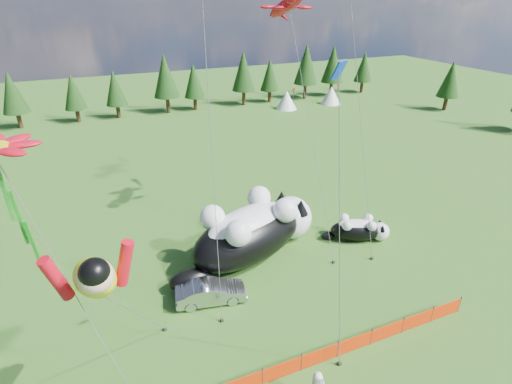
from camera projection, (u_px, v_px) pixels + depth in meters
ground at (257, 332)px, 21.05m from camera, size 160.00×160.00×0.00m
safety_fence at (282, 370)px, 18.36m from camera, size 22.06×0.06×1.10m
tree_line at (132, 88)px, 56.33m from camera, size 90.00×4.00×8.00m
festival_tents at (218, 107)px, 57.22m from camera, size 50.00×3.20×2.80m
cat_large at (254, 230)px, 26.43m from camera, size 11.20×6.77×4.19m
cat_small at (359, 229)px, 28.67m from camera, size 4.69×3.08×1.79m
car at (211, 292)px, 22.89m from camera, size 4.23×2.11×1.33m
superhero_kite at (94, 277)px, 13.00m from camera, size 4.81×7.15×10.42m
gecko_kite at (287, 6)px, 26.06m from camera, size 3.49×11.09×17.34m
diamond_kite_c at (339, 94)px, 13.77m from camera, size 1.54×1.14×14.40m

